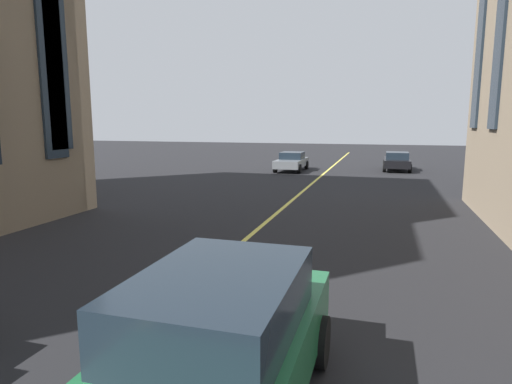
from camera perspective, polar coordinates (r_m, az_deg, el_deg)
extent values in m
cube|color=#D8C64C|center=(13.29, -1.42, -6.28)|extent=(80.00, 0.16, 0.01)
cube|color=#1E6038|center=(5.43, -4.80, -21.47)|extent=(4.70, 1.95, 0.80)
cube|color=#19232D|center=(5.09, -4.92, -14.19)|extent=(2.59, 1.72, 0.70)
cylinder|color=black|center=(7.20, -7.35, -16.98)|extent=(0.76, 0.27, 0.76)
cylinder|color=black|center=(6.74, 8.24, -18.95)|extent=(0.76, 0.27, 0.76)
cube|color=black|center=(33.80, 18.06, 3.73)|extent=(4.40, 1.80, 0.55)
cube|color=#19232D|center=(33.54, 18.11, 4.59)|extent=(1.85, 1.58, 0.50)
cylinder|color=black|center=(35.26, 16.57, 3.56)|extent=(0.64, 0.22, 0.64)
cylinder|color=black|center=(35.31, 19.38, 3.43)|extent=(0.64, 0.22, 0.64)
cylinder|color=black|center=(32.37, 16.57, 3.09)|extent=(0.64, 0.22, 0.64)
cylinder|color=black|center=(32.42, 19.62, 2.95)|extent=(0.64, 0.22, 0.64)
cube|color=slate|center=(31.90, 4.70, 3.86)|extent=(4.40, 1.80, 0.55)
cube|color=#19232D|center=(32.08, 4.79, 4.82)|extent=(1.85, 1.58, 0.50)
cylinder|color=black|center=(30.35, 5.73, 3.05)|extent=(0.64, 0.22, 0.64)
cylinder|color=black|center=(30.71, 2.55, 3.16)|extent=(0.64, 0.22, 0.64)
cylinder|color=black|center=(33.19, 6.67, 3.55)|extent=(0.64, 0.22, 0.64)
cylinder|color=black|center=(33.53, 3.75, 3.65)|extent=(0.64, 0.22, 0.64)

